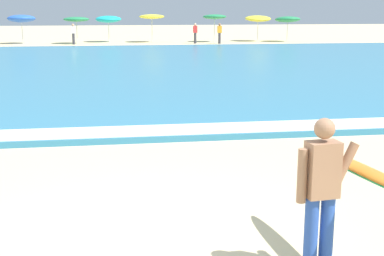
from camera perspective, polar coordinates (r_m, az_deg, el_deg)
name	(u,v)px	position (r m, az deg, el deg)	size (l,w,h in m)	color
ground_plane	(160,245)	(6.73, -3.44, -12.26)	(160.00, 160.00, 0.00)	beige
sea	(122,68)	(25.24, -7.43, 6.35)	(120.00, 28.00, 0.14)	teal
surf_foam	(137,131)	(12.00, -5.91, -0.30)	(120.00, 1.09, 0.01)	white
surfer_with_board	(340,182)	(5.93, 15.44, -5.56)	(1.03, 2.55, 1.73)	#284CA3
beach_umbrella_1	(21,19)	(44.57, -17.67, 11.01)	(2.14, 2.16, 2.27)	beige
beach_umbrella_2	(76,19)	(43.62, -12.19, 11.22)	(2.01, 2.02, 2.08)	beige
beach_umbrella_3	(108,19)	(45.22, -8.87, 11.35)	(2.10, 2.11, 2.15)	beige
beach_umbrella_4	(152,17)	(44.55, -4.29, 11.71)	(2.05, 2.05, 2.25)	beige
beach_umbrella_5	(215,17)	(44.76, 2.41, 11.72)	(1.93, 1.94, 2.26)	beige
beach_umbrella_6	(258,19)	(46.12, 7.02, 11.46)	(2.15, 2.19, 2.20)	beige
beach_umbrella_7	(288,19)	(45.89, 10.12, 11.29)	(2.07, 2.10, 2.13)	beige
beachgoer_near_row_left	(73,33)	(42.77, -12.49, 9.78)	(0.32, 0.20, 1.58)	#383842
beachgoer_near_row_mid	(195,33)	(42.95, 0.34, 10.09)	(0.32, 0.20, 1.58)	#383842
beachgoer_near_row_right	(220,33)	(42.77, 2.94, 10.06)	(0.32, 0.20, 1.58)	#383842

